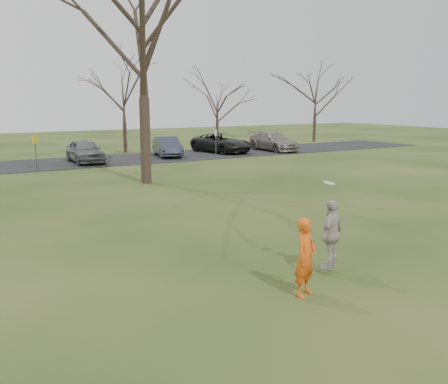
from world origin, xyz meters
The scene contains 12 objects.
ground centered at (0.00, 0.00, 0.00)m, with size 120.00×120.00×0.00m, color #1E380F.
parking_strip centered at (0.00, 25.00, 0.02)m, with size 62.00×6.50×0.04m, color black.
player_defender centered at (-0.50, -0.18, 0.84)m, with size 0.61×0.40×1.67m, color #E75713.
car_4 centered at (1.47, 24.47, 0.80)m, with size 1.80×4.47×1.52m, color slate.
car_5 centered at (7.64, 25.03, 0.75)m, with size 1.51×4.33×1.43m, color #303649.
car_6 centered at (12.43, 25.40, 0.78)m, with size 2.46×5.35×1.49m, color black.
car_7 centered at (16.80, 24.43, 0.78)m, with size 2.06×5.07×1.47m, color gray.
catching_play centered at (0.91, 0.57, 0.96)m, with size 1.06×0.78×2.10m.
sign_yellow centered at (-2.00, 22.00, 1.45)m, with size 0.35×0.35×2.08m.
sign_white centered at (10.00, 22.00, 1.45)m, with size 0.35×0.35×2.08m.
big_tree centered at (2.00, 15.00, 7.00)m, with size 9.00×9.00×14.00m, color #352821, non-canonical shape.
small_tree_row centered at (4.38, 30.06, 3.89)m, with size 55.00×5.90×8.50m.
Camera 1 is at (-6.90, -7.64, 4.05)m, focal length 38.93 mm.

